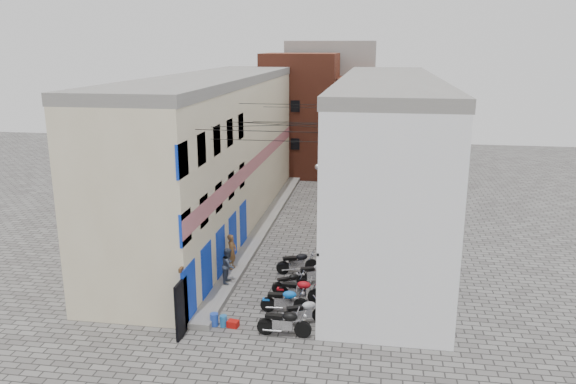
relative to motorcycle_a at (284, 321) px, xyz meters
The scene contains 21 objects.
ground 1.44m from the motorcycle_a, behind, with size 90.00×90.00×0.00m, color #575452.
plinth 13.30m from the motorcycle_a, 104.57° to the left, with size 0.90×26.00×0.25m, color gray.
building_left 14.79m from the motorcycle_a, 116.09° to the left, with size 5.10×27.00×9.00m.
building_right 13.94m from the motorcycle_a, 73.94° to the left, with size 5.94×26.00×9.00m.
building_far_brick_left 28.40m from the motorcycle_a, 96.74° to the left, with size 6.00×6.00×10.00m, color brown.
building_far_brick_right 30.11m from the motorcycle_a, 86.73° to the left, with size 5.00×6.00×8.00m, color brown.
building_far_concrete 34.24m from the motorcycle_a, 92.19° to the left, with size 8.00×5.00×11.00m, color gray.
far_shopfront 25.11m from the motorcycle_a, 92.96° to the left, with size 2.00×0.30×2.40m, color black.
overhead_wires 10.03m from the motorcycle_a, 99.79° to the left, with size 5.80×13.02×1.32m.
motorcycle_a is the anchor object (origin of this frame).
motorcycle_b 1.20m from the motorcycle_a, 59.65° to the left, with size 0.62×1.97×1.14m, color #B3B3B8, non-canonical shape.
motorcycle_c 1.96m from the motorcycle_a, 99.25° to the left, with size 0.63×1.99×1.15m, color blue, non-canonical shape.
motorcycle_d 2.93m from the motorcycle_a, 87.30° to the left, with size 0.65×2.07×1.20m, color #B30C15, non-canonical shape.
motorcycle_e 3.96m from the motorcycle_a, 95.84° to the left, with size 0.53×1.69×0.98m, color black, non-canonical shape.
motorcycle_f 5.04m from the motorcycle_a, 83.10° to the left, with size 0.62×1.97×1.14m, color #B1B1B6, non-canonical shape.
motorcycle_g 6.10m from the motorcycle_a, 93.63° to the left, with size 0.65×2.05×1.19m, color black, non-canonical shape.
person_a 6.57m from the motorcycle_a, 122.03° to the left, with size 0.62×0.41×1.71m, color brown.
person_b 5.12m from the motorcycle_a, 128.99° to the left, with size 0.79×0.61×1.62m, color #374052.
water_jug_near 2.89m from the motorcycle_a, behind, with size 0.33×0.33×0.51m, color blue.
water_jug_far 2.52m from the motorcycle_a, behind, with size 0.29×0.29×0.45m, color #2269AB.
red_crate 2.17m from the motorcycle_a, behind, with size 0.42×0.32×0.27m, color #B0110C.
Camera 1 is at (4.50, -18.74, 10.68)m, focal length 35.00 mm.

